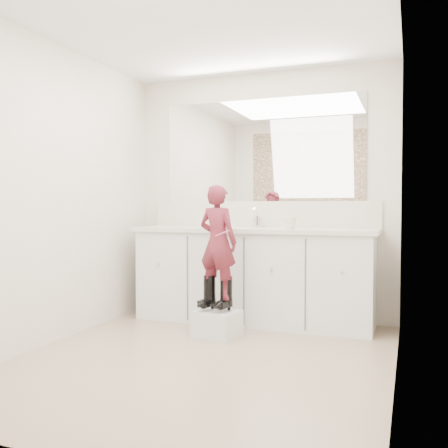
% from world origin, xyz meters
% --- Properties ---
extents(floor, '(3.00, 3.00, 0.00)m').
position_xyz_m(floor, '(0.00, 0.00, 0.00)').
color(floor, '#8A715A').
rests_on(floor, ground).
extents(ceiling, '(3.00, 3.00, 0.00)m').
position_xyz_m(ceiling, '(0.00, 0.00, 2.40)').
color(ceiling, white).
rests_on(ceiling, wall_back).
extents(wall_back, '(2.60, 0.00, 2.60)m').
position_xyz_m(wall_back, '(0.00, 1.50, 1.20)').
color(wall_back, beige).
rests_on(wall_back, floor).
extents(wall_front, '(2.60, 0.00, 2.60)m').
position_xyz_m(wall_front, '(0.00, -1.50, 1.20)').
color(wall_front, beige).
rests_on(wall_front, floor).
extents(wall_left, '(0.00, 3.00, 3.00)m').
position_xyz_m(wall_left, '(-1.30, 0.00, 1.20)').
color(wall_left, beige).
rests_on(wall_left, floor).
extents(wall_right, '(0.00, 3.00, 3.00)m').
position_xyz_m(wall_right, '(1.30, 0.00, 1.20)').
color(wall_right, beige).
rests_on(wall_right, floor).
extents(vanity_cabinet, '(2.20, 0.55, 0.85)m').
position_xyz_m(vanity_cabinet, '(0.00, 1.23, 0.42)').
color(vanity_cabinet, silver).
rests_on(vanity_cabinet, floor).
extents(countertop, '(2.28, 0.58, 0.04)m').
position_xyz_m(countertop, '(0.00, 1.21, 0.87)').
color(countertop, beige).
rests_on(countertop, vanity_cabinet).
extents(backsplash, '(2.28, 0.03, 0.25)m').
position_xyz_m(backsplash, '(0.00, 1.49, 1.02)').
color(backsplash, beige).
rests_on(backsplash, countertop).
extents(mirror, '(2.00, 0.02, 1.00)m').
position_xyz_m(mirror, '(0.00, 1.49, 1.64)').
color(mirror, white).
rests_on(mirror, wall_back).
extents(dot_panel, '(2.00, 0.01, 1.20)m').
position_xyz_m(dot_panel, '(0.00, -1.49, 1.65)').
color(dot_panel, '#472819').
rests_on(dot_panel, wall_front).
extents(faucet, '(0.08, 0.08, 0.10)m').
position_xyz_m(faucet, '(0.00, 1.38, 0.94)').
color(faucet, silver).
rests_on(faucet, countertop).
extents(cup, '(0.12, 0.12, 0.11)m').
position_xyz_m(cup, '(0.37, 1.16, 0.94)').
color(cup, beige).
rests_on(cup, countertop).
extents(soap_bottle, '(0.10, 0.10, 0.22)m').
position_xyz_m(soap_bottle, '(-0.50, 1.26, 1.00)').
color(soap_bottle, silver).
rests_on(soap_bottle, countertop).
extents(step_stool, '(0.40, 0.35, 0.22)m').
position_xyz_m(step_stool, '(-0.12, 0.60, 0.11)').
color(step_stool, silver).
rests_on(step_stool, floor).
extents(boot_left, '(0.14, 0.21, 0.29)m').
position_xyz_m(boot_left, '(-0.20, 0.62, 0.37)').
color(boot_left, black).
rests_on(boot_left, step_stool).
extents(boot_right, '(0.14, 0.21, 0.29)m').
position_xyz_m(boot_right, '(-0.05, 0.62, 0.37)').
color(boot_right, black).
rests_on(boot_right, step_stool).
extents(toddler, '(0.38, 0.29, 0.95)m').
position_xyz_m(toddler, '(-0.12, 0.62, 0.80)').
color(toddler, '#A13142').
rests_on(toddler, step_stool).
extents(toothbrush, '(0.14, 0.04, 0.06)m').
position_xyz_m(toothbrush, '(-0.05, 0.54, 0.87)').
color(toothbrush, '#CE5076').
rests_on(toothbrush, toddler).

